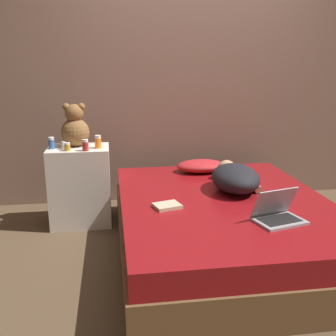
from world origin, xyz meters
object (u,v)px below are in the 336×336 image
(person_lying, at_px, (235,177))
(bottle_red, at_px, (85,145))
(bottle_blue, at_px, (51,143))
(book, at_px, (167,206))
(laptop, at_px, (277,214))
(teddy_bear, at_px, (75,128))
(bottle_amber, at_px, (67,147))
(pillow, at_px, (201,166))
(bottle_white, at_px, (63,146))
(bottle_orange, at_px, (98,142))

(person_lying, distance_m, bottle_red, 1.22)
(bottle_blue, xyz_separation_m, book, (0.85, -0.80, -0.31))
(laptop, bearing_deg, teddy_bear, 122.08)
(person_lying, bearing_deg, bottle_amber, 168.70)
(person_lying, relative_size, book, 3.32)
(pillow, relative_size, bottle_white, 6.91)
(bottle_orange, height_order, bottle_red, bottle_orange)
(laptop, relative_size, bottle_orange, 3.13)
(laptop, height_order, bottle_red, bottle_red)
(laptop, bearing_deg, bottle_red, 125.37)
(bottle_orange, relative_size, bottle_red, 1.17)
(bottle_orange, height_order, bottle_white, bottle_orange)
(teddy_bear, xyz_separation_m, bottle_red, (0.09, -0.21, -0.11))
(bottle_red, bearing_deg, bottle_blue, 155.80)
(pillow, relative_size, bottle_orange, 4.06)
(bottle_red, xyz_separation_m, book, (0.57, -0.67, -0.30))
(pillow, xyz_separation_m, book, (-0.44, -0.87, -0.04))
(person_lying, xyz_separation_m, bottle_amber, (-1.30, 0.38, 0.20))
(laptop, relative_size, bottle_blue, 3.50)
(bottle_blue, bearing_deg, bottle_orange, -5.21)
(pillow, bearing_deg, laptop, -80.28)
(bottle_white, xyz_separation_m, book, (0.75, -0.76, -0.29))
(bottle_red, bearing_deg, book, -49.64)
(person_lying, distance_m, book, 0.67)
(teddy_bear, height_order, book, teddy_bear)
(pillow, xyz_separation_m, bottle_amber, (-1.16, -0.18, 0.25))
(teddy_bear, distance_m, bottle_blue, 0.24)
(bottle_white, height_order, book, bottle_white)
(teddy_bear, distance_m, bottle_amber, 0.23)
(bottle_amber, distance_m, bottle_red, 0.15)
(pillow, distance_m, person_lying, 0.57)
(bottle_red, bearing_deg, bottle_white, 153.82)
(pillow, xyz_separation_m, laptop, (0.21, -1.21, -0.01))
(bottle_amber, height_order, bottle_red, bottle_red)
(bottle_white, bearing_deg, bottle_amber, -60.70)
(teddy_bear, bearing_deg, bottle_orange, -31.46)
(laptop, height_order, bottle_blue, bottle_blue)
(bottle_orange, height_order, bottle_amber, bottle_orange)
(pillow, height_order, bottle_white, bottle_white)
(bottle_red, bearing_deg, person_lying, -17.07)
(person_lying, distance_m, bottle_orange, 1.16)
(laptop, bearing_deg, bottle_amber, 127.85)
(bottle_amber, xyz_separation_m, bottle_blue, (-0.14, 0.10, 0.02))
(laptop, xyz_separation_m, bottle_orange, (-1.12, 1.10, 0.28))
(bottle_orange, bearing_deg, pillow, 6.75)
(person_lying, height_order, bottle_blue, bottle_blue)
(bottle_amber, relative_size, bottle_blue, 0.68)
(pillow, xyz_separation_m, bottle_blue, (-1.29, -0.07, 0.26))
(person_lying, distance_m, teddy_bear, 1.40)
(bottle_white, bearing_deg, book, -45.32)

